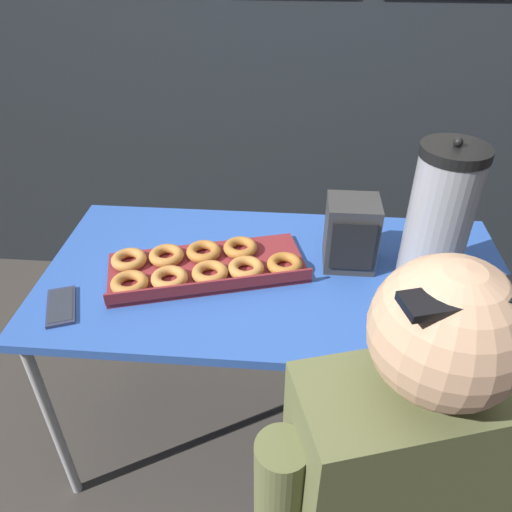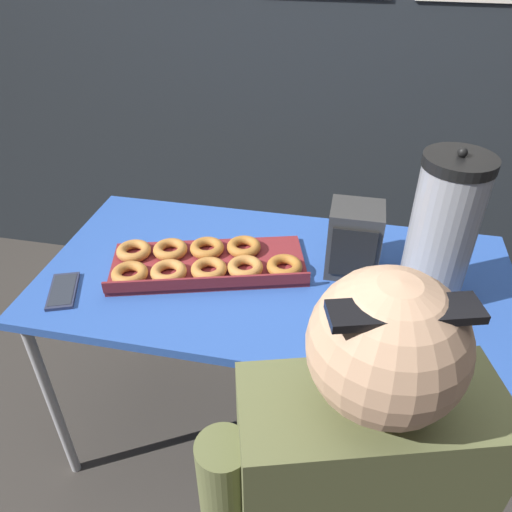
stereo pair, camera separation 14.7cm
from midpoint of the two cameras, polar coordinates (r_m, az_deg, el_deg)
ground_plane at (r=2.05m, az=4.04°, el=-19.01°), size 12.00×12.00×0.00m
back_wall at (r=2.25m, az=9.81°, el=25.62°), size 6.00×0.11×2.58m
folding_table at (r=1.53m, az=5.10°, el=-3.70°), size 1.41×0.72×0.75m
donut_box at (r=1.51m, az=-3.30°, el=-0.87°), size 0.63×0.40×0.05m
coffee_urn at (r=1.41m, az=23.35°, el=2.44°), size 0.18×0.20×0.45m
cell_phone at (r=1.51m, az=-18.63°, el=-3.90°), size 0.13×0.18×0.01m
space_heater at (r=1.50m, az=13.93°, el=1.66°), size 0.15×0.14×0.22m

